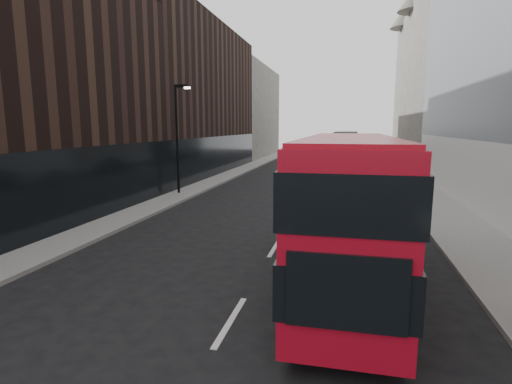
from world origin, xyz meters
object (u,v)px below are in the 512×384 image
Objects in this scene: red_bus at (348,202)px; grey_bus at (346,146)px; car_c at (342,171)px; car_a at (366,194)px; car_b at (349,187)px; street_lamp at (178,132)px.

red_bus is 0.88× the size of grey_bus.
car_c is at bearing -89.38° from grey_bus.
car_a is 1.19× the size of car_b.
car_b is at bearing -84.92° from car_c.
car_c is at bearing 45.33° from street_lamp.
street_lamp is 16.81m from red_bus.
car_c is (-0.43, 23.24, -1.67)m from red_bus.
street_lamp reaches higher than car_b.
street_lamp reaches higher than car_c.
street_lamp is 0.66× the size of red_bus.
car_c is at bearing 101.35° from car_a.
car_c is (10.39, 10.51, -3.49)m from street_lamp.
car_b is at bearing 10.34° from street_lamp.
street_lamp is 29.51m from grey_bus.
car_b is (10.98, 2.00, -3.54)m from street_lamp.
car_c reaches higher than car_b.
red_bus is 11.37m from car_a.
street_lamp is at bearing -133.59° from car_c.
grey_bus is at bearing 95.81° from car_b.
car_b is at bearing 108.43° from car_a.
grey_bus is 2.52× the size of car_c.
red_bus is 2.27× the size of car_a.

